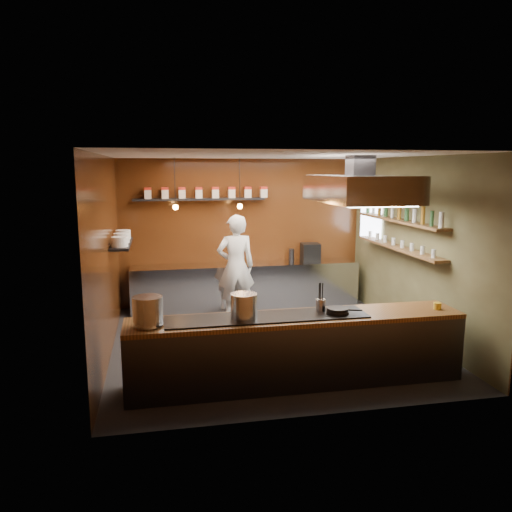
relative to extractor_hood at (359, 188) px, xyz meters
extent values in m
plane|color=black|center=(-1.30, 0.40, -2.51)|extent=(5.00, 5.00, 0.00)
plane|color=#331309|center=(-1.30, 2.90, -1.01)|extent=(5.00, 0.00, 5.00)
plane|color=#331309|center=(-3.80, 0.40, -1.01)|extent=(0.00, 5.00, 5.00)
plane|color=#474328|center=(1.20, 0.40, -1.01)|extent=(0.00, 5.00, 5.00)
plane|color=silver|center=(-1.30, 0.40, 0.49)|extent=(5.00, 5.00, 0.00)
plane|color=white|center=(1.15, 2.10, -0.61)|extent=(0.00, 1.00, 1.00)
cube|color=silver|center=(-1.30, 2.57, -2.06)|extent=(4.60, 0.65, 0.90)
cube|color=#38383D|center=(-1.30, -1.20, -2.08)|extent=(4.40, 0.70, 0.86)
cube|color=brown|center=(-1.30, -1.20, -1.62)|extent=(4.40, 0.72, 0.06)
cube|color=black|center=(-1.70, -1.20, -1.58)|extent=(2.60, 0.55, 0.02)
cube|color=black|center=(-2.20, 2.76, -0.31)|extent=(2.60, 0.26, 0.04)
cube|color=black|center=(-3.64, 1.40, -0.96)|extent=(0.30, 1.40, 0.04)
cube|color=brown|center=(1.04, 0.70, -0.59)|extent=(0.26, 2.80, 0.04)
cube|color=brown|center=(1.04, 0.70, -1.06)|extent=(0.26, 2.80, 0.04)
cube|color=#38383D|center=(0.00, 0.00, 0.34)|extent=(0.35, 0.35, 0.30)
cube|color=silver|center=(0.00, 0.00, -0.01)|extent=(1.20, 2.00, 0.40)
cube|color=white|center=(0.00, 0.00, -0.22)|extent=(1.00, 1.80, 0.02)
cylinder|color=black|center=(-2.70, 2.10, 0.04)|extent=(0.01, 0.01, 0.90)
sphere|color=orange|center=(-2.70, 2.10, -0.41)|extent=(0.10, 0.10, 0.10)
cylinder|color=black|center=(-1.50, 2.10, 0.04)|extent=(0.01, 0.01, 0.90)
sphere|color=orange|center=(-1.50, 2.10, -0.41)|extent=(0.10, 0.10, 0.10)
cube|color=beige|center=(-3.20, 2.76, -0.20)|extent=(0.13, 0.13, 0.17)
cube|color=#B52416|center=(-3.20, 2.76, -0.09)|extent=(0.13, 0.13, 0.05)
cube|color=beige|center=(-2.87, 2.76, -0.20)|extent=(0.13, 0.13, 0.17)
cube|color=#B52416|center=(-2.87, 2.76, -0.09)|extent=(0.14, 0.13, 0.05)
cube|color=beige|center=(-2.54, 2.76, -0.20)|extent=(0.13, 0.13, 0.17)
cube|color=#B52416|center=(-2.54, 2.76, -0.09)|extent=(0.13, 0.13, 0.05)
cube|color=beige|center=(-2.21, 2.76, -0.20)|extent=(0.13, 0.13, 0.17)
cube|color=#B52416|center=(-2.21, 2.76, -0.09)|extent=(0.14, 0.13, 0.05)
cube|color=beige|center=(-1.89, 2.76, -0.20)|extent=(0.13, 0.13, 0.17)
cube|color=#B52416|center=(-1.89, 2.76, -0.09)|extent=(0.14, 0.13, 0.05)
cube|color=beige|center=(-1.56, 2.76, -0.20)|extent=(0.13, 0.13, 0.17)
cube|color=#B52416|center=(-1.56, 2.76, -0.09)|extent=(0.14, 0.13, 0.05)
cube|color=beige|center=(-1.23, 2.76, -0.20)|extent=(0.13, 0.13, 0.17)
cube|color=#B52416|center=(-1.23, 2.76, -0.09)|extent=(0.14, 0.13, 0.05)
cube|color=beige|center=(-0.90, 2.76, -0.20)|extent=(0.13, 0.13, 0.17)
cube|color=#B52416|center=(-0.90, 2.76, -0.09)|extent=(0.14, 0.13, 0.05)
cylinder|color=white|center=(-3.64, 0.95, -0.86)|extent=(0.26, 0.26, 0.16)
cylinder|color=white|center=(-3.64, 1.40, -0.86)|extent=(0.26, 0.26, 0.16)
cylinder|color=white|center=(-3.64, 1.85, -0.86)|extent=(0.26, 0.26, 0.16)
cylinder|color=silver|center=(1.04, -0.60, -0.45)|extent=(0.06, 0.06, 0.24)
cylinder|color=#2D5933|center=(1.04, -0.34, -0.45)|extent=(0.06, 0.06, 0.24)
cylinder|color=#8C601E|center=(1.04, -0.08, -0.45)|extent=(0.06, 0.06, 0.24)
cylinder|color=silver|center=(1.04, 0.18, -0.45)|extent=(0.06, 0.06, 0.24)
cylinder|color=#2D5933|center=(1.04, 0.44, -0.45)|extent=(0.06, 0.06, 0.24)
cylinder|color=#8C601E|center=(1.04, 0.70, -0.45)|extent=(0.06, 0.06, 0.24)
cylinder|color=silver|center=(1.04, 0.96, -0.45)|extent=(0.06, 0.06, 0.24)
cylinder|color=#2D5933|center=(1.04, 1.22, -0.45)|extent=(0.06, 0.06, 0.24)
cylinder|color=#8C601E|center=(1.04, 1.48, -0.45)|extent=(0.06, 0.06, 0.24)
cylinder|color=silver|center=(1.04, 1.74, -0.45)|extent=(0.06, 0.06, 0.24)
cylinder|color=#2D5933|center=(1.04, 2.00, -0.45)|extent=(0.06, 0.06, 0.24)
cylinder|color=silver|center=(1.04, -0.45, -0.97)|extent=(0.07, 0.07, 0.13)
cylinder|color=silver|center=(1.04, -0.12, -0.97)|extent=(0.07, 0.07, 0.13)
cylinder|color=silver|center=(1.04, 0.21, -0.97)|extent=(0.07, 0.07, 0.13)
cylinder|color=silver|center=(1.04, 0.54, -0.97)|extent=(0.07, 0.07, 0.13)
cylinder|color=silver|center=(1.04, 0.86, -0.97)|extent=(0.07, 0.07, 0.13)
cylinder|color=silver|center=(1.04, 1.19, -0.97)|extent=(0.07, 0.07, 0.13)
cylinder|color=silver|center=(1.04, 1.52, -0.97)|extent=(0.07, 0.07, 0.13)
cylinder|color=silver|center=(1.04, 1.85, -0.97)|extent=(0.07, 0.07, 0.13)
cylinder|color=silver|center=(-3.19, -1.28, -1.39)|extent=(0.45, 0.45, 0.35)
cylinder|color=silver|center=(-2.00, -1.22, -1.41)|extent=(0.44, 0.44, 0.32)
cylinder|color=silver|center=(-0.96, -1.12, -1.48)|extent=(0.15, 0.15, 0.16)
cylinder|color=black|center=(-0.77, -1.25, -1.55)|extent=(0.30, 0.30, 0.04)
cylinder|color=black|center=(-0.77, -1.25, -1.51)|extent=(0.27, 0.27, 0.04)
cylinder|color=black|center=(-0.56, -1.33, -1.51)|extent=(0.18, 0.08, 0.02)
cylinder|color=yellow|center=(0.65, -1.27, -1.54)|extent=(0.11, 0.11, 0.09)
cube|color=black|center=(0.08, 2.64, -1.42)|extent=(0.38, 0.37, 0.37)
imported|color=white|center=(-1.61, 1.93, -1.52)|extent=(0.73, 0.49, 1.96)
camera|label=1|loc=(-3.04, -7.20, 0.30)|focal=35.00mm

